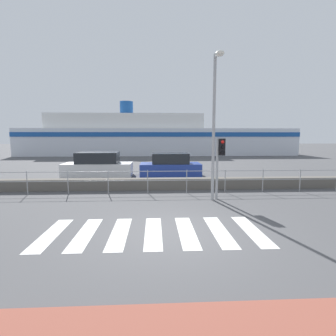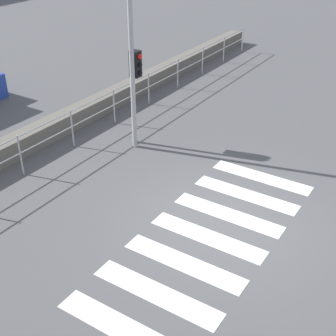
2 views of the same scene
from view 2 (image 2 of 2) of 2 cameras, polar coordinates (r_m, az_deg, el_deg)
The scene contains 6 objects.
ground_plane at distance 9.76m, azimuth 6.59°, elevation -6.46°, with size 160.00×160.00×0.00m, color #4C4C4F.
crosswalk at distance 9.31m, azimuth 4.86°, elevation -8.36°, with size 5.85×2.40×0.01m.
seawall at distance 12.77m, azimuth -17.04°, elevation 3.07°, with size 25.58×0.55×0.53m.
harbor_fence at distance 11.98m, azimuth -14.54°, elevation 3.93°, with size 23.06×0.04×1.05m.
traffic_light_far at distance 12.22m, azimuth -4.07°, elevation 11.06°, with size 0.34×0.32×2.47m.
streetlamp at distance 11.32m, azimuth -3.93°, elevation 18.57°, with size 0.32×0.98×5.69m.
Camera 2 is at (-7.17, -3.27, 5.76)m, focal length 50.00 mm.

